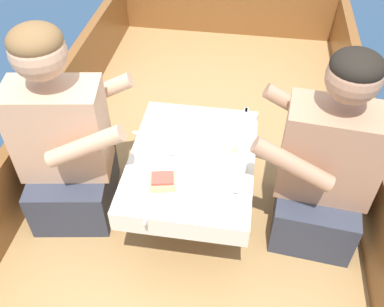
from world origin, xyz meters
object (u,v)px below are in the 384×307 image
at_px(person_port, 65,144).
at_px(coffee_cup_port, 161,151).
at_px(person_starboard, 324,168).
at_px(coffee_cup_starboard, 225,189).
at_px(tin_can, 231,146).
at_px(sandwich, 163,181).

height_order(person_port, coffee_cup_port, person_port).
relative_size(person_starboard, coffee_cup_starboard, 9.93).
xyz_separation_m(person_port, tin_can, (0.74, 0.09, 0.01)).
relative_size(person_starboard, sandwich, 7.65).
bearing_deg(sandwich, tin_can, 45.40).
bearing_deg(tin_can, person_port, -173.12).
relative_size(sandwich, coffee_cup_port, 1.25).
distance_m(person_port, tin_can, 0.75).
relative_size(sandwich, coffee_cup_starboard, 1.30).
bearing_deg(coffee_cup_starboard, coffee_cup_port, 149.32).
relative_size(sandwich, tin_can, 1.85).
bearing_deg(coffee_cup_port, tin_can, 15.41).
distance_m(person_port, coffee_cup_starboard, 0.76).
bearing_deg(coffee_cup_port, sandwich, -76.49).
height_order(person_starboard, sandwich, person_starboard).
bearing_deg(tin_can, coffee_cup_starboard, -90.15).
bearing_deg(coffee_cup_starboard, tin_can, 89.85).
bearing_deg(person_port, sandwich, -28.42).
bearing_deg(person_starboard, coffee_cup_starboard, 33.12).
distance_m(sandwich, coffee_cup_starboard, 0.26).
bearing_deg(person_starboard, coffee_cup_port, 8.52).
relative_size(person_starboard, tin_can, 14.17).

